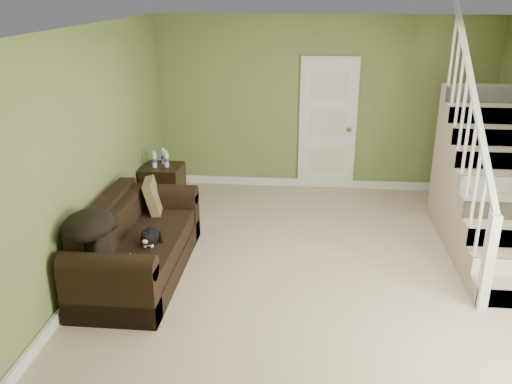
% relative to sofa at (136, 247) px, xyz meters
% --- Properties ---
extents(floor, '(5.00, 5.50, 0.01)m').
position_rel_sofa_xyz_m(floor, '(2.02, 0.26, -0.31)').
color(floor, tan).
rests_on(floor, ground).
extents(ceiling, '(5.00, 5.50, 0.01)m').
position_rel_sofa_xyz_m(ceiling, '(2.02, 0.26, 2.29)').
color(ceiling, white).
rests_on(ceiling, wall_back).
extents(wall_back, '(5.00, 0.04, 2.60)m').
position_rel_sofa_xyz_m(wall_back, '(2.02, 3.01, 0.99)').
color(wall_back, olive).
rests_on(wall_back, floor).
extents(wall_front, '(5.00, 0.04, 2.60)m').
position_rel_sofa_xyz_m(wall_front, '(2.02, -2.49, 0.99)').
color(wall_front, olive).
rests_on(wall_front, floor).
extents(wall_left, '(0.04, 5.50, 2.60)m').
position_rel_sofa_xyz_m(wall_left, '(-0.48, 0.26, 0.99)').
color(wall_left, olive).
rests_on(wall_left, floor).
extents(baseboard_back, '(5.00, 0.04, 0.12)m').
position_rel_sofa_xyz_m(baseboard_back, '(2.02, 2.98, -0.25)').
color(baseboard_back, white).
rests_on(baseboard_back, floor).
extents(baseboard_left, '(0.04, 5.50, 0.12)m').
position_rel_sofa_xyz_m(baseboard_left, '(-0.45, 0.26, -0.25)').
color(baseboard_left, white).
rests_on(baseboard_left, floor).
extents(door, '(0.86, 0.12, 2.02)m').
position_rel_sofa_xyz_m(door, '(2.12, 2.96, 0.69)').
color(door, white).
rests_on(door, floor).
extents(staircase, '(1.00, 2.51, 2.82)m').
position_rel_sofa_xyz_m(staircase, '(4.01, 1.22, 0.33)').
color(staircase, tan).
rests_on(staircase, floor).
extents(sofa, '(0.90, 2.09, 0.83)m').
position_rel_sofa_xyz_m(sofa, '(0.00, 0.00, 0.00)').
color(sofa, black).
rests_on(sofa, floor).
extents(side_table, '(0.54, 0.54, 0.86)m').
position_rel_sofa_xyz_m(side_table, '(-0.18, 1.86, 0.01)').
color(side_table, black).
rests_on(side_table, floor).
extents(cat, '(0.23, 0.47, 0.23)m').
position_rel_sofa_xyz_m(cat, '(0.22, -0.18, 0.22)').
color(cat, black).
rests_on(cat, sofa).
extents(banana, '(0.05, 0.17, 0.05)m').
position_rel_sofa_xyz_m(banana, '(0.10, -0.53, 0.16)').
color(banana, yellow).
rests_on(banana, sofa).
extents(throw_pillow, '(0.27, 0.44, 0.42)m').
position_rel_sofa_xyz_m(throw_pillow, '(0.01, 0.72, 0.31)').
color(throw_pillow, '#4E301F').
rests_on(throw_pillow, sofa).
extents(throw_blanket, '(0.52, 0.65, 0.25)m').
position_rel_sofa_xyz_m(throw_blanket, '(-0.22, -0.63, 0.54)').
color(throw_blanket, black).
rests_on(throw_blanket, sofa).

